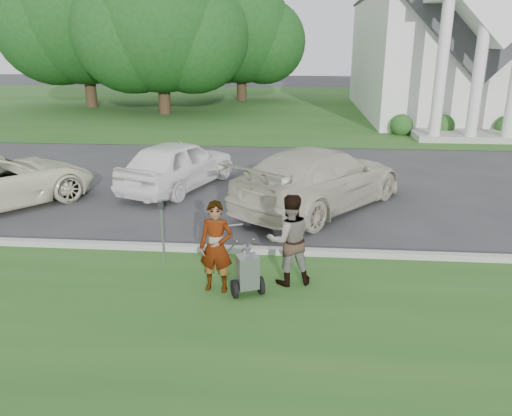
# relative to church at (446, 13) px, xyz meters

# --- Properties ---
(ground) EXTENTS (120.00, 120.00, 0.00)m
(ground) POSITION_rel_church_xyz_m (-9.00, -23.11, -5.94)
(ground) COLOR #333335
(ground) RESTS_ON ground
(grass_strip) EXTENTS (80.00, 7.00, 0.01)m
(grass_strip) POSITION_rel_church_xyz_m (-9.00, -26.11, -5.93)
(grass_strip) COLOR #24531C
(grass_strip) RESTS_ON ground
(church_lawn) EXTENTS (80.00, 30.00, 0.01)m
(church_lawn) POSITION_rel_church_xyz_m (-9.00, 3.89, -5.93)
(church_lawn) COLOR #24531C
(church_lawn) RESTS_ON ground
(curb) EXTENTS (80.00, 0.18, 0.15)m
(curb) POSITION_rel_church_xyz_m (-9.00, -22.56, -5.86)
(curb) COLOR #9E9E93
(curb) RESTS_ON ground
(church) EXTENTS (9.19, 19.00, 24.10)m
(church) POSITION_rel_church_xyz_m (0.00, 0.00, 0.00)
(church) COLOR white
(church) RESTS_ON ground
(tree_left) EXTENTS (10.63, 8.40, 9.71)m
(tree_left) POSITION_rel_church_xyz_m (-17.01, -1.13, -0.83)
(tree_left) COLOR #332316
(tree_left) RESTS_ON ground
(tree_far) EXTENTS (11.64, 9.20, 10.73)m
(tree_far) POSITION_rel_church_xyz_m (-23.01, 1.87, -0.25)
(tree_far) COLOR #332316
(tree_far) RESTS_ON ground
(tree_back) EXTENTS (9.61, 7.60, 8.89)m
(tree_back) POSITION_rel_church_xyz_m (-13.01, 6.87, -1.21)
(tree_back) COLOR #332316
(tree_back) RESTS_ON ground
(striping_cart) EXTENTS (0.84, 1.20, 1.04)m
(striping_cart) POSITION_rel_church_xyz_m (-9.40, -24.42, -5.49)
(striping_cart) COLOR black
(striping_cart) RESTS_ON ground
(person_left) EXTENTS (0.66, 0.48, 1.70)m
(person_left) POSITION_rel_church_xyz_m (-9.97, -24.28, -5.09)
(person_left) COLOR #999999
(person_left) RESTS_ON ground
(person_right) EXTENTS (1.00, 0.87, 1.75)m
(person_right) POSITION_rel_church_xyz_m (-8.67, -23.88, -5.06)
(person_right) COLOR #999999
(person_right) RESTS_ON ground
(parking_meter_near) EXTENTS (0.10, 0.09, 1.38)m
(parking_meter_near) POSITION_rel_church_xyz_m (-11.26, -23.20, -5.07)
(parking_meter_near) COLOR gray
(parking_meter_near) RESTS_ON ground
(car_b) EXTENTS (3.30, 4.88, 1.54)m
(car_b) POSITION_rel_church_xyz_m (-12.24, -17.69, -5.17)
(car_b) COLOR white
(car_b) RESTS_ON ground
(car_c) EXTENTS (5.36, 6.02, 1.68)m
(car_c) POSITION_rel_church_xyz_m (-7.94, -19.27, -5.10)
(car_c) COLOR beige
(car_c) RESTS_ON ground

